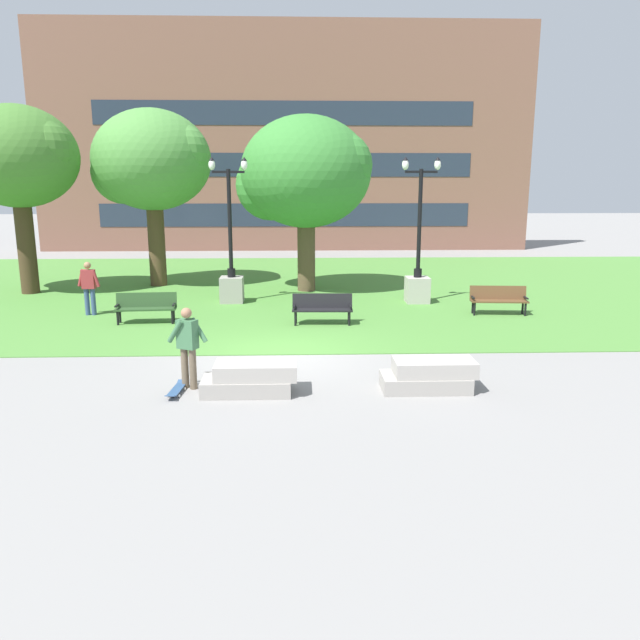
# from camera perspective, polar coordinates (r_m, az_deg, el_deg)

# --- Properties ---
(ground_plane) EXTENTS (140.00, 140.00, 0.00)m
(ground_plane) POSITION_cam_1_polar(r_m,az_deg,el_deg) (15.49, -3.58, -3.24)
(ground_plane) COLOR gray
(grass_lawn) EXTENTS (40.00, 20.00, 0.02)m
(grass_lawn) POSITION_cam_1_polar(r_m,az_deg,el_deg) (25.26, -3.00, 2.96)
(grass_lawn) COLOR #4C8438
(grass_lawn) RESTS_ON ground
(concrete_block_center) EXTENTS (1.93, 0.90, 0.64)m
(concrete_block_center) POSITION_cam_1_polar(r_m,az_deg,el_deg) (12.76, -6.34, -5.33)
(concrete_block_center) COLOR #9E9991
(concrete_block_center) RESTS_ON ground
(concrete_block_left) EXTENTS (1.90, 0.90, 0.64)m
(concrete_block_left) POSITION_cam_1_polar(r_m,az_deg,el_deg) (13.07, 9.96, -5.00)
(concrete_block_left) COLOR #9E9991
(concrete_block_left) RESTS_ON ground
(person_skateboarder) EXTENTS (0.87, 0.39, 1.71)m
(person_skateboarder) POSITION_cam_1_polar(r_m,az_deg,el_deg) (13.07, -12.00, -2.09)
(person_skateboarder) COLOR brown
(person_skateboarder) RESTS_ON ground
(skateboard) EXTENTS (0.29, 1.03, 0.14)m
(skateboard) POSITION_cam_1_polar(r_m,az_deg,el_deg) (13.04, -12.98, -6.21)
(skateboard) COLOR #2D4C75
(skateboard) RESTS_ON ground
(park_bench_near_left) EXTENTS (1.83, 0.64, 0.90)m
(park_bench_near_left) POSITION_cam_1_polar(r_m,az_deg,el_deg) (19.54, -15.62, 1.26)
(park_bench_near_left) COLOR #284723
(park_bench_near_left) RESTS_ON grass_lawn
(park_bench_near_right) EXTENTS (1.82, 0.59, 0.90)m
(park_bench_near_right) POSITION_cam_1_polar(r_m,az_deg,el_deg) (18.67, 0.21, 1.21)
(park_bench_near_right) COLOR black
(park_bench_near_right) RESTS_ON grass_lawn
(park_bench_far_left) EXTENTS (1.84, 0.68, 0.90)m
(park_bench_far_left) POSITION_cam_1_polar(r_m,az_deg,el_deg) (20.87, 16.01, 1.93)
(park_bench_far_left) COLOR brown
(park_bench_far_left) RESTS_ON grass_lawn
(lamp_post_center) EXTENTS (1.32, 0.80, 5.01)m
(lamp_post_center) POSITION_cam_1_polar(r_m,az_deg,el_deg) (22.22, 8.93, 4.19)
(lamp_post_center) COLOR #ADA89E
(lamp_post_center) RESTS_ON grass_lawn
(lamp_post_left) EXTENTS (1.32, 0.80, 5.00)m
(lamp_post_left) POSITION_cam_1_polar(r_m,az_deg,el_deg) (22.21, -8.10, 4.21)
(lamp_post_left) COLOR gray
(lamp_post_left) RESTS_ON grass_lawn
(tree_near_left) EXTENTS (4.88, 4.65, 7.00)m
(tree_near_left) POSITION_cam_1_polar(r_m,az_deg,el_deg) (26.36, -15.22, 13.75)
(tree_near_left) COLOR #4C3823
(tree_near_left) RESTS_ON grass_lawn
(tree_far_left) EXTENTS (5.19, 4.94, 6.64)m
(tree_far_left) POSITION_cam_1_polar(r_m,az_deg,el_deg) (24.25, -1.45, 13.21)
(tree_far_left) COLOR brown
(tree_far_left) RESTS_ON grass_lawn
(tree_near_right) EXTENTS (4.59, 4.38, 6.95)m
(tree_near_right) POSITION_cam_1_polar(r_m,az_deg,el_deg) (26.17, -26.03, 13.08)
(tree_near_right) COLOR #42301E
(tree_near_right) RESTS_ON grass_lawn
(person_bystander_near_lawn) EXTENTS (0.76, 0.26, 1.71)m
(person_bystander_near_lawn) POSITION_cam_1_polar(r_m,az_deg,el_deg) (21.16, -20.38, 3.00)
(person_bystander_near_lawn) COLOR #384C7A
(person_bystander_near_lawn) RESTS_ON grass_lawn
(building_facade_distant) EXTENTS (30.20, 1.03, 13.51)m
(building_facade_distant) POSITION_cam_1_polar(r_m,az_deg,el_deg) (39.49, -3.24, 16.21)
(building_facade_distant) COLOR brown
(building_facade_distant) RESTS_ON ground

